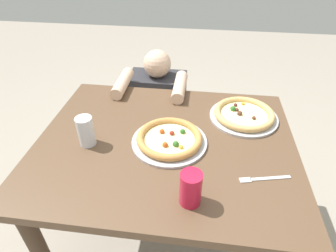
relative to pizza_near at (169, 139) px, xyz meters
name	(u,v)px	position (x,y,z in m)	size (l,w,h in m)	color
ground_plane	(166,235)	(-0.02, 0.01, -0.77)	(8.00, 8.00, 0.00)	#9E9384
dining_table	(165,159)	(-0.02, 0.01, -0.13)	(1.16, 0.94, 0.75)	brown
pizza_near	(169,139)	(0.00, 0.00, 0.00)	(0.34, 0.34, 0.04)	#B7B7BC
pizza_far	(244,115)	(0.34, 0.24, 0.00)	(0.34, 0.34, 0.04)	#B7B7BC
drink_cup_colored	(191,188)	(0.11, -0.31, 0.05)	(0.08, 0.08, 0.13)	red
water_cup_clear	(86,131)	(-0.36, -0.05, 0.05)	(0.07, 0.07, 0.14)	silver
fork	(262,179)	(0.38, -0.17, -0.02)	(0.20, 0.06, 0.00)	silver
diner_seated	(158,117)	(-0.17, 0.68, -0.36)	(0.41, 0.52, 0.90)	#333847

